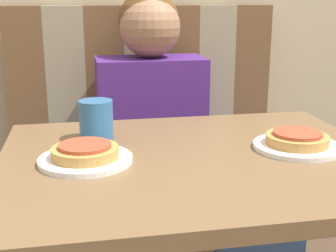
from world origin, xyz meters
The scene contains 9 objects.
booth_seat centered at (0.00, 0.68, 0.22)m, with size 1.08×0.51×0.44m.
booth_backrest centered at (0.00, 0.89, 0.77)m, with size 1.08×0.08×0.65m.
dining_table centered at (0.00, 0.00, 0.65)m, with size 0.90×0.72×0.76m.
person centered at (0.00, 0.68, 0.80)m, with size 0.39×0.25×0.71m.
plate_left centered at (-0.25, 0.00, 0.77)m, with size 0.21×0.21×0.01m.
plate_right centered at (0.25, 0.00, 0.77)m, with size 0.21×0.21×0.01m.
pizza_left centered at (-0.25, 0.00, 0.79)m, with size 0.15×0.15×0.03m.
pizza_right centered at (0.25, 0.00, 0.79)m, with size 0.15×0.15×0.03m.
drinking_cup centered at (-0.22, 0.17, 0.82)m, with size 0.09×0.09×0.10m.
Camera 1 is at (-0.26, -1.00, 1.12)m, focal length 50.00 mm.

